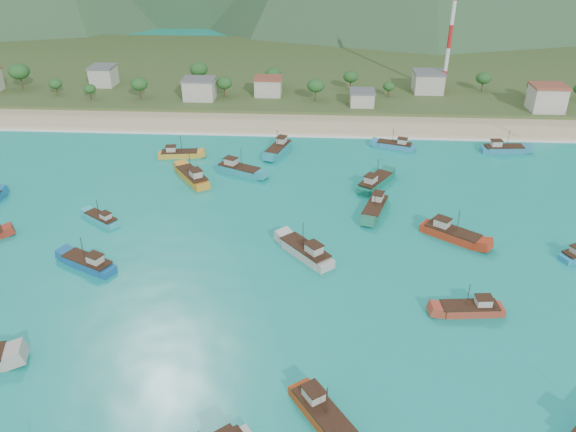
# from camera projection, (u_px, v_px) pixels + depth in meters

# --- Properties ---
(ground) EXTENTS (600.00, 600.00, 0.00)m
(ground) POSITION_uv_depth(u_px,v_px,m) (245.00, 282.00, 95.00)
(ground) COLOR #0B7F71
(ground) RESTS_ON ground
(beach) EXTENTS (400.00, 18.00, 1.20)m
(beach) POSITION_uv_depth(u_px,v_px,m) (279.00, 124.00, 163.98)
(beach) COLOR beige
(beach) RESTS_ON ground
(land) EXTENTS (400.00, 110.00, 2.40)m
(land) POSITION_uv_depth(u_px,v_px,m) (291.00, 70.00, 217.24)
(land) COLOR #385123
(land) RESTS_ON ground
(surf_line) EXTENTS (400.00, 2.50, 0.08)m
(surf_line) POSITION_uv_depth(u_px,v_px,m) (277.00, 135.00, 155.68)
(surf_line) COLOR white
(surf_line) RESTS_ON ground
(village) EXTENTS (217.89, 27.04, 7.20)m
(village) POSITION_uv_depth(u_px,v_px,m) (322.00, 87.00, 180.25)
(village) COLOR beige
(village) RESTS_ON ground
(vegetation) EXTENTS (272.12, 26.34, 9.03)m
(vegetation) POSITION_uv_depth(u_px,v_px,m) (253.00, 82.00, 182.99)
(vegetation) COLOR #235623
(vegetation) RESTS_ON ground
(radio_tower) EXTENTS (1.20, 1.20, 43.20)m
(radio_tower) POSITION_uv_depth(u_px,v_px,m) (452.00, 25.00, 175.33)
(radio_tower) COLOR red
(radio_tower) RESTS_ON ground
(boat_1) EXTENTS (11.44, 9.68, 6.89)m
(boat_1) POSITION_uv_depth(u_px,v_px,m) (451.00, 234.00, 107.08)
(boat_1) COLOR #B13016
(boat_1) RESTS_ON ground
(boat_5) EXTENTS (6.60, 11.84, 6.71)m
(boat_5) POSITION_uv_depth(u_px,v_px,m) (279.00, 149.00, 144.64)
(boat_5) COLOR teal
(boat_5) RESTS_ON ground
(boat_6) EXTENTS (8.89, 10.86, 6.48)m
(boat_6) POSITION_uv_depth(u_px,v_px,m) (322.00, 414.00, 69.27)
(boat_6) COLOR #B84115
(boat_6) RESTS_ON ground
(boat_8) EXTENTS (10.45, 11.27, 7.02)m
(boat_8) POSITION_uv_depth(u_px,v_px,m) (306.00, 252.00, 101.51)
(boat_8) COLOR #BCB6AD
(boat_8) RESTS_ON ground
(boat_9) EXTENTS (10.32, 4.21, 5.93)m
(boat_9) POSITION_uv_depth(u_px,v_px,m) (179.00, 154.00, 141.90)
(boat_9) COLOR gold
(boat_9) RESTS_ON ground
(boat_12) EXTENTS (8.49, 6.93, 5.06)m
(boat_12) POSITION_uv_depth(u_px,v_px,m) (102.00, 219.00, 112.81)
(boat_12) COLOR #2BA5B4
(boat_12) RESTS_ON ground
(boat_14) EXTENTS (9.72, 11.74, 7.03)m
(boat_14) POSITION_uv_depth(u_px,v_px,m) (193.00, 177.00, 129.46)
(boat_14) COLOR orange
(boat_14) RESTS_ON ground
(boat_15) EXTENTS (10.22, 5.75, 5.79)m
(boat_15) POSITION_uv_depth(u_px,v_px,m) (395.00, 146.00, 147.10)
(boat_15) COLOR teal
(boat_15) RESTS_ON ground
(boat_16) EXTENTS (10.18, 3.89, 5.87)m
(boat_16) POSITION_uv_depth(u_px,v_px,m) (470.00, 309.00, 87.42)
(boat_16) COLOR #A63A26
(boat_16) RESTS_ON ground
(boat_19) EXTENTS (11.10, 4.05, 6.43)m
(boat_19) POSITION_uv_depth(u_px,v_px,m) (503.00, 149.00, 144.57)
(boat_19) COLOR teal
(boat_19) RESTS_ON ground
(boat_20) EXTENTS (6.49, 11.58, 6.57)m
(boat_20) POSITION_uv_depth(u_px,v_px,m) (375.00, 208.00, 116.41)
(boat_20) COLOR #1F7055
(boat_20) RESTS_ON ground
(boat_21) EXTENTS (8.95, 11.53, 6.78)m
(boat_21) POSITION_uv_depth(u_px,v_px,m) (375.00, 183.00, 126.96)
(boat_21) COLOR #116A52
(boat_21) RESTS_ON ground
(boat_22) EXTENTS (10.89, 7.54, 6.27)m
(boat_22) POSITION_uv_depth(u_px,v_px,m) (89.00, 264.00, 98.47)
(boat_22) COLOR #15558E
(boat_22) RESTS_ON ground
(boat_25) EXTENTS (11.78, 8.09, 6.77)m
(boat_25) POSITION_uv_depth(u_px,v_px,m) (239.00, 170.00, 133.19)
(boat_25) COLOR teal
(boat_25) RESTS_ON ground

